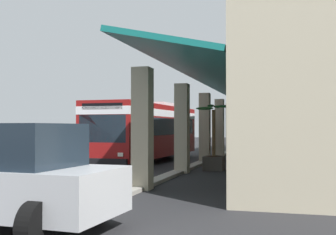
{
  "coord_description": "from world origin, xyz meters",
  "views": [
    {
      "loc": [
        22.12,
        8.32,
        1.9
      ],
      "look_at": [
        3.69,
        3.12,
        2.35
      ],
      "focal_mm": 45.76,
      "sensor_mm": 36.0,
      "label": 1
    }
  ],
  "objects_px": {
    "pedestrian": "(44,154)",
    "potted_palm": "(214,155)",
    "parked_suv_tan": "(76,139)",
    "transit_bus": "(148,128)"
  },
  "relations": [
    {
      "from": "pedestrian",
      "to": "potted_palm",
      "type": "bearing_deg",
      "value": 129.41
    },
    {
      "from": "transit_bus",
      "to": "potted_palm",
      "type": "bearing_deg",
      "value": 49.19
    },
    {
      "from": "pedestrian",
      "to": "potted_palm",
      "type": "relative_size",
      "value": 0.55
    },
    {
      "from": "potted_palm",
      "to": "pedestrian",
      "type": "bearing_deg",
      "value": -50.59
    },
    {
      "from": "pedestrian",
      "to": "transit_bus",
      "type": "bearing_deg",
      "value": 171.25
    },
    {
      "from": "parked_suv_tan",
      "to": "potted_palm",
      "type": "height_order",
      "value": "potted_palm"
    },
    {
      "from": "parked_suv_tan",
      "to": "potted_palm",
      "type": "distance_m",
      "value": 17.15
    },
    {
      "from": "transit_bus",
      "to": "parked_suv_tan",
      "type": "relative_size",
      "value": 2.29
    },
    {
      "from": "parked_suv_tan",
      "to": "potted_palm",
      "type": "relative_size",
      "value": 1.69
    },
    {
      "from": "transit_bus",
      "to": "pedestrian",
      "type": "xyz_separation_m",
      "value": [
        8.37,
        -1.29,
        -0.96
      ]
    }
  ]
}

